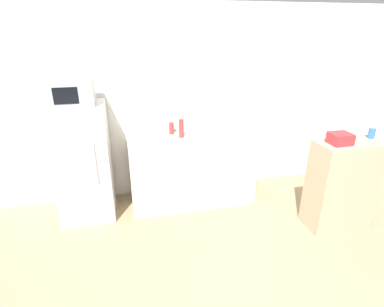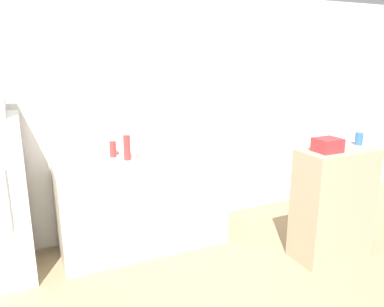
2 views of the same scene
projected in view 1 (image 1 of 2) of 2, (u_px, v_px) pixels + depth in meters
The scene contains 10 objects.
wall_back at pixel (192, 104), 4.19m from camera, with size 8.00×0.06×2.60m, color white.
refrigerator at pixel (84, 162), 3.73m from camera, with size 0.65×0.66×1.46m.
microwave at pixel (73, 92), 3.39m from camera, with size 0.47×0.42×0.30m.
counter at pixel (191, 170), 4.15m from camera, with size 1.67×0.67×0.93m, color beige.
sink_basin at pixel (202, 136), 3.95m from camera, with size 0.33×0.30×0.06m, color #9EA3A8.
bottle_tall at pixel (181, 128), 3.96m from camera, with size 0.07×0.07×0.25m, color red.
bottle_short at pixel (171, 128), 4.11m from camera, with size 0.07×0.07×0.16m, color red.
shelf_cabinet at pixel (341, 185), 3.57m from camera, with size 0.75×0.39×1.09m, color tan.
basket at pixel (340, 139), 3.29m from camera, with size 0.23×0.19×0.12m, color red.
jar at pixel (372, 133), 3.46m from camera, with size 0.07×0.07×0.12m, color #336BB2.
Camera 1 is at (-0.95, -1.40, 2.27)m, focal length 28.00 mm.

